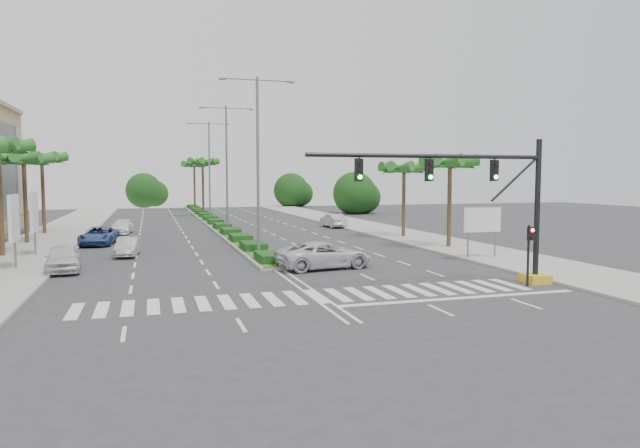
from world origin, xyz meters
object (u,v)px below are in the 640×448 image
Objects in this scene: car_parked_a at (63,258)px; car_parked_b at (128,247)px; car_crossing at (324,255)px; car_parked_c at (99,236)px; car_parked_d at (122,227)px; car_right at (333,220)px.

car_parked_b is at bearing 55.13° from car_parked_a.
car_parked_b is at bearing 43.37° from car_crossing.
car_parked_a is at bearing -114.98° from car_parked_b.
car_crossing reaches higher than car_parked_c.
car_parked_d is at bearing 17.34° from car_crossing.
car_parked_a is at bearing -87.91° from car_parked_d.
car_parked_b is 16.68m from car_parked_d.
car_parked_b is at bearing -65.08° from car_parked_c.
car_parked_a is 33.08m from car_right.
car_crossing is at bearing -17.40° from car_parked_a.
car_parked_c is at bearing 112.46° from car_parked_b.
car_parked_b is at bearing -78.66° from car_parked_d.
car_right is at bearing -27.53° from car_crossing.
car_parked_b is (3.25, 5.72, -0.13)m from car_parked_a.
car_parked_a is at bearing -86.53° from car_parked_c.
car_parked_d is 21.43m from car_right.
car_parked_b is 7.89m from car_parked_c.
car_parked_d is 28.31m from car_crossing.
car_parked_c is 1.15× the size of car_right.
car_parked_a reaches higher than car_parked_d.
car_parked_b is at bearing 36.68° from car_right.
car_parked_d is (2.19, 22.37, -0.12)m from car_parked_a.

